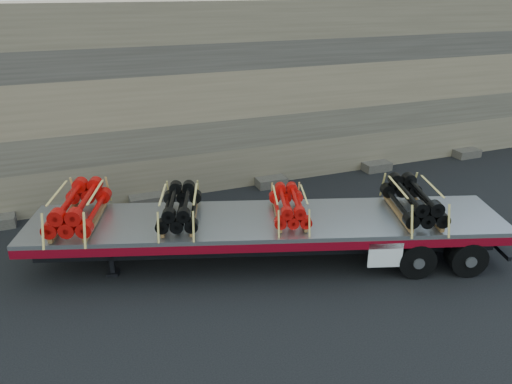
# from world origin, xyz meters

# --- Properties ---
(ground) EXTENTS (120.00, 120.00, 0.00)m
(ground) POSITION_xyz_m (0.00, 0.00, 0.00)
(ground) COLOR black
(ground) RESTS_ON ground
(rock_wall) EXTENTS (44.00, 3.00, 7.00)m
(rock_wall) POSITION_xyz_m (0.00, 6.50, 3.50)
(rock_wall) COLOR #7A6B54
(rock_wall) RESTS_ON ground
(trailer) EXTENTS (13.63, 6.72, 1.35)m
(trailer) POSITION_xyz_m (-0.41, -0.58, 0.68)
(trailer) COLOR #9EA0A5
(trailer) RESTS_ON ground
(bundle_front) EXTENTS (1.99, 2.79, 0.89)m
(bundle_front) POSITION_xyz_m (-5.38, 1.07, 1.80)
(bundle_front) COLOR red
(bundle_front) RESTS_ON trailer
(bundle_midfront) EXTENTS (1.75, 2.45, 0.78)m
(bundle_midfront) POSITION_xyz_m (-2.73, 0.19, 1.74)
(bundle_midfront) COLOR black
(bundle_midfront) RESTS_ON trailer
(bundle_midrear) EXTENTS (1.57, 2.20, 0.71)m
(bundle_midrear) POSITION_xyz_m (0.20, -0.79, 1.70)
(bundle_midrear) COLOR red
(bundle_midrear) RESTS_ON trailer
(bundle_rear) EXTENTS (1.91, 2.68, 0.86)m
(bundle_rear) POSITION_xyz_m (3.59, -1.91, 1.78)
(bundle_rear) COLOR black
(bundle_rear) RESTS_ON trailer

